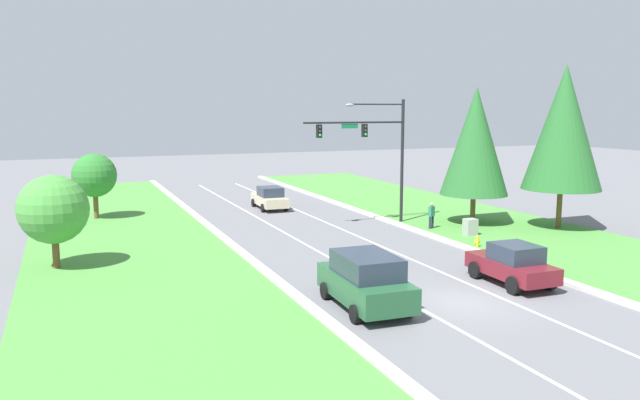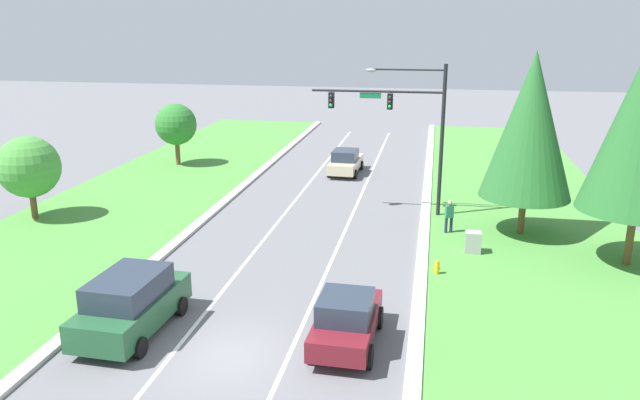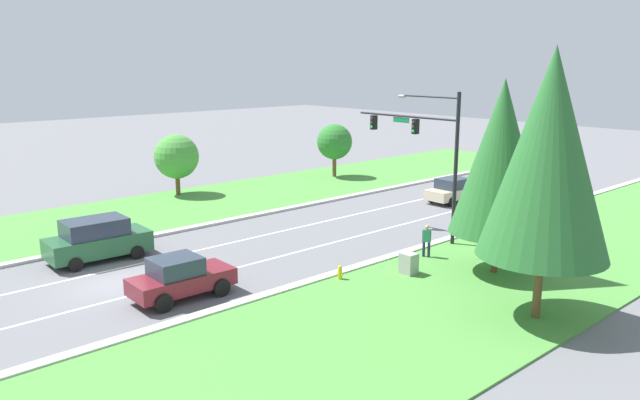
{
  "view_description": "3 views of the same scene",
  "coord_description": "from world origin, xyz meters",
  "px_view_note": "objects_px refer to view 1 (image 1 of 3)",
  "views": [
    {
      "loc": [
        -13.74,
        -19.17,
        7.36
      ],
      "look_at": [
        0.24,
        14.81,
        1.94
      ],
      "focal_mm": 35.0,
      "sensor_mm": 36.0,
      "label": 1
    },
    {
      "loc": [
        5.88,
        -16.43,
        10.01
      ],
      "look_at": [
        0.68,
        11.7,
        1.73
      ],
      "focal_mm": 35.0,
      "sensor_mm": 36.0,
      "label": 2
    },
    {
      "loc": [
        24.93,
        -10.46,
        9.41
      ],
      "look_at": [
        -0.7,
        12.66,
        1.71
      ],
      "focal_mm": 35.0,
      "sensor_mm": 36.0,
      "label": 3
    }
  ],
  "objects_px": {
    "forest_suv": "(366,280)",
    "utility_cabinet": "(470,228)",
    "traffic_signal_mast": "(376,142)",
    "conifer_near_right_tree": "(475,141)",
    "champagne_sedan": "(270,198)",
    "oak_near_left_tree": "(53,210)",
    "conifer_far_right_tree": "(564,127)",
    "burgundy_sedan": "(512,264)",
    "fire_hydrant": "(477,242)",
    "pedestrian": "(431,215)",
    "oak_far_left_tree": "(94,176)"
  },
  "relations": [
    {
      "from": "fire_hydrant",
      "to": "conifer_far_right_tree",
      "type": "xyz_separation_m",
      "value": [
        7.9,
        2.55,
        5.87
      ]
    },
    {
      "from": "traffic_signal_mast",
      "to": "champagne_sedan",
      "type": "bearing_deg",
      "value": 116.45
    },
    {
      "from": "forest_suv",
      "to": "conifer_far_right_tree",
      "type": "relative_size",
      "value": 0.48
    },
    {
      "from": "forest_suv",
      "to": "conifer_near_right_tree",
      "type": "distance_m",
      "value": 19.2
    },
    {
      "from": "traffic_signal_mast",
      "to": "oak_near_left_tree",
      "type": "bearing_deg",
      "value": -166.73
    },
    {
      "from": "oak_far_left_tree",
      "to": "conifer_near_right_tree",
      "type": "bearing_deg",
      "value": -26.35
    },
    {
      "from": "traffic_signal_mast",
      "to": "fire_hydrant",
      "type": "bearing_deg",
      "value": -76.87
    },
    {
      "from": "champagne_sedan",
      "to": "utility_cabinet",
      "type": "distance_m",
      "value": 15.91
    },
    {
      "from": "forest_suv",
      "to": "champagne_sedan",
      "type": "xyz_separation_m",
      "value": [
        3.77,
        23.36,
        -0.23
      ]
    },
    {
      "from": "utility_cabinet",
      "to": "fire_hydrant",
      "type": "bearing_deg",
      "value": -119.15
    },
    {
      "from": "burgundy_sedan",
      "to": "utility_cabinet",
      "type": "xyz_separation_m",
      "value": [
        4.38,
        9.0,
        -0.37
      ]
    },
    {
      "from": "forest_suv",
      "to": "champagne_sedan",
      "type": "relative_size",
      "value": 1.09
    },
    {
      "from": "fire_hydrant",
      "to": "conifer_near_right_tree",
      "type": "xyz_separation_m",
      "value": [
        3.96,
        5.88,
        4.98
      ]
    },
    {
      "from": "oak_near_left_tree",
      "to": "conifer_far_right_tree",
      "type": "distance_m",
      "value": 28.73
    },
    {
      "from": "burgundy_sedan",
      "to": "oak_near_left_tree",
      "type": "xyz_separation_m",
      "value": [
        -17.78,
        9.94,
        1.93
      ]
    },
    {
      "from": "forest_suv",
      "to": "pedestrian",
      "type": "xyz_separation_m",
      "value": [
        10.46,
        11.98,
        -0.11
      ]
    },
    {
      "from": "forest_suv",
      "to": "pedestrian",
      "type": "relative_size",
      "value": 2.86
    },
    {
      "from": "utility_cabinet",
      "to": "conifer_near_right_tree",
      "type": "relative_size",
      "value": 0.12
    },
    {
      "from": "utility_cabinet",
      "to": "champagne_sedan",
      "type": "bearing_deg",
      "value": 118.98
    },
    {
      "from": "burgundy_sedan",
      "to": "oak_near_left_tree",
      "type": "relative_size",
      "value": 0.96
    },
    {
      "from": "utility_cabinet",
      "to": "conifer_far_right_tree",
      "type": "xyz_separation_m",
      "value": [
        6.35,
        -0.23,
        5.7
      ]
    },
    {
      "from": "burgundy_sedan",
      "to": "utility_cabinet",
      "type": "relative_size",
      "value": 4.09
    },
    {
      "from": "burgundy_sedan",
      "to": "champagne_sedan",
      "type": "bearing_deg",
      "value": 99.7
    },
    {
      "from": "forest_suv",
      "to": "pedestrian",
      "type": "height_order",
      "value": "forest_suv"
    },
    {
      "from": "pedestrian",
      "to": "forest_suv",
      "type": "bearing_deg",
      "value": 28.7
    },
    {
      "from": "fire_hydrant",
      "to": "conifer_far_right_tree",
      "type": "bearing_deg",
      "value": 17.89
    },
    {
      "from": "champagne_sedan",
      "to": "utility_cabinet",
      "type": "height_order",
      "value": "champagne_sedan"
    },
    {
      "from": "traffic_signal_mast",
      "to": "forest_suv",
      "type": "distance_m",
      "value": 17.35
    },
    {
      "from": "champagne_sedan",
      "to": "oak_far_left_tree",
      "type": "distance_m",
      "value": 12.26
    },
    {
      "from": "oak_far_left_tree",
      "to": "pedestrian",
      "type": "bearing_deg",
      "value": -31.61
    },
    {
      "from": "burgundy_sedan",
      "to": "conifer_near_right_tree",
      "type": "bearing_deg",
      "value": 62.14
    },
    {
      "from": "traffic_signal_mast",
      "to": "fire_hydrant",
      "type": "distance_m",
      "value": 9.68
    },
    {
      "from": "burgundy_sedan",
      "to": "oak_far_left_tree",
      "type": "distance_m",
      "value": 27.84
    },
    {
      "from": "oak_near_left_tree",
      "to": "conifer_far_right_tree",
      "type": "xyz_separation_m",
      "value": [
        28.5,
        -1.16,
        3.41
      ]
    },
    {
      "from": "champagne_sedan",
      "to": "conifer_far_right_tree",
      "type": "relative_size",
      "value": 0.45
    },
    {
      "from": "champagne_sedan",
      "to": "conifer_near_right_tree",
      "type": "xyz_separation_m",
      "value": [
        10.12,
        -10.82,
        4.51
      ]
    },
    {
      "from": "forest_suv",
      "to": "fire_hydrant",
      "type": "relative_size",
      "value": 6.91
    },
    {
      "from": "forest_suv",
      "to": "utility_cabinet",
      "type": "height_order",
      "value": "forest_suv"
    },
    {
      "from": "conifer_near_right_tree",
      "to": "conifer_far_right_tree",
      "type": "height_order",
      "value": "conifer_far_right_tree"
    },
    {
      "from": "champagne_sedan",
      "to": "conifer_far_right_tree",
      "type": "distance_m",
      "value": 20.66
    },
    {
      "from": "fire_hydrant",
      "to": "oak_far_left_tree",
      "type": "xyz_separation_m",
      "value": [
        -18.23,
        16.87,
        2.61
      ]
    },
    {
      "from": "burgundy_sedan",
      "to": "utility_cabinet",
      "type": "distance_m",
      "value": 10.02
    },
    {
      "from": "oak_near_left_tree",
      "to": "conifer_far_right_tree",
      "type": "height_order",
      "value": "conifer_far_right_tree"
    },
    {
      "from": "champagne_sedan",
      "to": "pedestrian",
      "type": "height_order",
      "value": "pedestrian"
    },
    {
      "from": "burgundy_sedan",
      "to": "utility_cabinet",
      "type": "height_order",
      "value": "burgundy_sedan"
    },
    {
      "from": "utility_cabinet",
      "to": "oak_far_left_tree",
      "type": "xyz_separation_m",
      "value": [
        -19.78,
        14.09,
        2.44
      ]
    },
    {
      "from": "traffic_signal_mast",
      "to": "forest_suv",
      "type": "xyz_separation_m",
      "value": [
        -8.03,
        -14.79,
        -4.2
      ]
    },
    {
      "from": "traffic_signal_mast",
      "to": "utility_cabinet",
      "type": "relative_size",
      "value": 7.71
    },
    {
      "from": "fire_hydrant",
      "to": "oak_far_left_tree",
      "type": "bearing_deg",
      "value": 137.22
    },
    {
      "from": "burgundy_sedan",
      "to": "fire_hydrant",
      "type": "bearing_deg",
      "value": 67.01
    }
  ]
}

